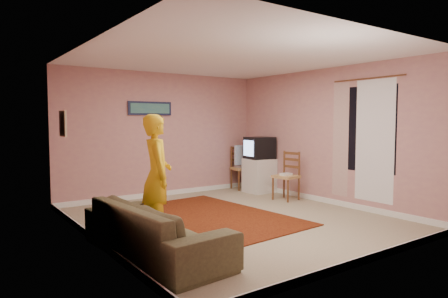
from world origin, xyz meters
TOP-DOWN VIEW (x-y plane):
  - ground at (0.00, 0.00)m, footprint 5.00×5.00m
  - wall_back at (0.00, 2.50)m, footprint 4.50×0.02m
  - wall_front at (0.00, -2.50)m, footprint 4.50×0.02m
  - wall_left at (-2.25, 0.00)m, footprint 0.02×5.00m
  - wall_right at (2.25, 0.00)m, footprint 0.02×5.00m
  - ceiling at (0.00, 0.00)m, footprint 4.50×5.00m
  - baseboard_back at (0.00, 2.49)m, footprint 4.50×0.02m
  - baseboard_front at (0.00, -2.49)m, footprint 4.50×0.02m
  - baseboard_left at (-2.24, 0.00)m, footprint 0.02×5.00m
  - baseboard_right at (2.24, 0.00)m, footprint 0.02×5.00m
  - window at (2.24, -0.90)m, footprint 0.01×1.10m
  - curtain_sheer at (2.23, -1.05)m, footprint 0.01×0.75m
  - curtain_floral at (2.21, -0.35)m, footprint 0.01×0.35m
  - curtain_rod at (2.20, -0.90)m, footprint 0.02×1.40m
  - picture_back at (-0.30, 2.47)m, footprint 0.95×0.04m
  - picture_left at (-2.22, 1.60)m, footprint 0.04×0.38m
  - area_rug at (-0.44, 0.33)m, footprint 2.69×3.26m
  - tv_cabinet at (1.95, 1.65)m, footprint 0.59×0.54m
  - crt_tv at (1.94, 1.65)m, footprint 0.63×0.58m
  - chair_a at (1.90, 2.20)m, footprint 0.51×0.49m
  - dvd_player at (1.90, 2.20)m, footprint 0.33×0.25m
  - blue_throw at (1.90, 2.20)m, footprint 0.43×0.05m
  - chair_b at (1.82, 0.66)m, footprint 0.48×0.50m
  - game_console at (1.82, 0.66)m, footprint 0.22×0.16m
  - sofa at (-1.80, -0.87)m, footprint 1.04×2.24m
  - person at (-1.40, -0.12)m, footprint 0.57×0.71m

SIDE VIEW (x-z plane):
  - ground at x=0.00m, z-range 0.00..0.00m
  - area_rug at x=-0.44m, z-range 0.00..0.02m
  - baseboard_back at x=0.00m, z-range 0.00..0.10m
  - baseboard_front at x=0.00m, z-range 0.00..0.10m
  - baseboard_left at x=-2.24m, z-range 0.00..0.10m
  - baseboard_right at x=2.24m, z-range 0.00..0.10m
  - sofa at x=-1.80m, z-range 0.00..0.64m
  - tv_cabinet at x=1.95m, z-range 0.00..0.75m
  - game_console at x=1.82m, z-range 0.50..0.54m
  - dvd_player at x=1.90m, z-range 0.51..0.56m
  - chair_b at x=1.82m, z-range 0.33..0.86m
  - chair_a at x=1.90m, z-range 0.34..0.88m
  - blue_throw at x=1.90m, z-range 0.58..1.03m
  - person at x=-1.40m, z-range 0.00..1.69m
  - crt_tv at x=1.94m, z-range 0.75..1.24m
  - curtain_sheer at x=2.23m, z-range 0.20..2.30m
  - curtain_floral at x=2.21m, z-range 0.20..2.30m
  - wall_back at x=0.00m, z-range 0.00..2.60m
  - wall_front at x=0.00m, z-range 0.00..2.60m
  - wall_left at x=-2.25m, z-range 0.00..2.60m
  - wall_right at x=2.25m, z-range 0.00..2.60m
  - window at x=2.24m, z-range 0.70..2.20m
  - picture_left at x=-2.22m, z-range 1.34..1.76m
  - picture_back at x=-0.30m, z-range 1.71..1.99m
  - curtain_rod at x=2.20m, z-range 2.31..2.33m
  - ceiling at x=0.00m, z-range 2.59..2.61m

